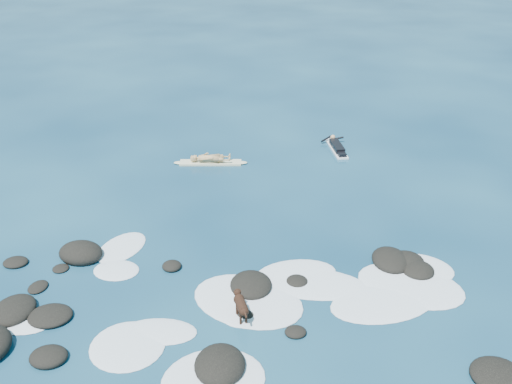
{
  "coord_description": "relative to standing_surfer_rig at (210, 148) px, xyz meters",
  "views": [
    {
      "loc": [
        1.94,
        -13.74,
        10.13
      ],
      "look_at": [
        0.68,
        4.0,
        0.9
      ],
      "focal_mm": 40.0,
      "sensor_mm": 36.0,
      "label": 1
    }
  ],
  "objects": [
    {
      "name": "reef_rocks",
      "position": [
        0.83,
        -9.62,
        -0.59
      ],
      "size": [
        14.6,
        6.74,
        0.63
      ],
      "color": "black",
      "rests_on": "ground"
    },
    {
      "name": "dog",
      "position": [
        2.24,
        -9.92,
        -0.22
      ],
      "size": [
        0.54,
        1.11,
        0.73
      ],
      "rotation": [
        0.0,
        0.0,
        1.92
      ],
      "color": "black",
      "rests_on": "ground"
    },
    {
      "name": "breaking_foam",
      "position": [
        2.85,
        -9.13,
        -0.7
      ],
      "size": [
        14.33,
        8.0,
        0.12
      ],
      "color": "white",
      "rests_on": "ground"
    },
    {
      "name": "standing_surfer_rig",
      "position": [
        0.0,
        0.0,
        0.0
      ],
      "size": [
        3.15,
        0.74,
        1.79
      ],
      "rotation": [
        0.0,
        0.0,
        0.08
      ],
      "color": "beige",
      "rests_on": "ground"
    },
    {
      "name": "ground",
      "position": [
        1.56,
        -8.21,
        -0.71
      ],
      "size": [
        160.0,
        160.0,
        0.0
      ],
      "primitive_type": "plane",
      "color": "#0A2642",
      "rests_on": "ground"
    },
    {
      "name": "paddling_surfer_rig",
      "position": [
        5.45,
        1.89,
        -0.56
      ],
      "size": [
        1.17,
        2.44,
        0.42
      ],
      "rotation": [
        0.0,
        0.0,
        1.78
      ],
      "color": "white",
      "rests_on": "ground"
    }
  ]
}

